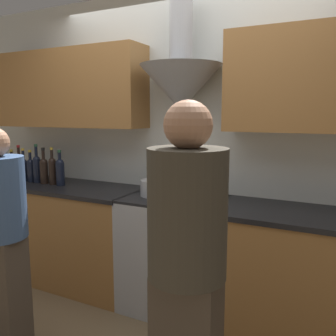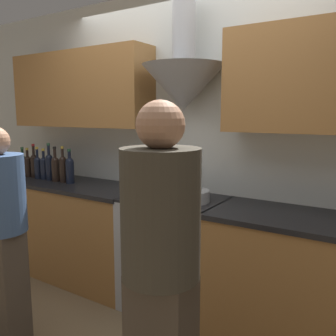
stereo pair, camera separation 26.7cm
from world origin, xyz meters
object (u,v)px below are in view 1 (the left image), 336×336
Objects in this scene: wine_bottle_0 at (7,167)px; wine_bottle_6 at (44,169)px; stove_range at (174,253)px; wine_bottle_5 at (37,167)px; wine_bottle_3 at (24,168)px; stock_pot at (154,188)px; person_foreground_left at (0,236)px; wine_bottle_4 at (31,169)px; wine_bottle_1 at (12,167)px; wine_bottle_2 at (19,166)px; mixing_bowl at (192,195)px; wine_bottle_8 at (60,171)px; wine_bottle_7 at (52,169)px; person_foreground_right at (187,267)px.

wine_bottle_6 is at bearing -2.02° from wine_bottle_0.
stove_range is 1.56m from wine_bottle_5.
wine_bottle_3 is 1.44m from stock_pot.
wine_bottle_0 is at bearing 139.02° from person_foreground_left.
wine_bottle_0 is at bearing 179.08° from wine_bottle_4.
wine_bottle_4 is at bearing -179.49° from stock_pot.
wine_bottle_1 is at bearing -2.69° from wine_bottle_0.
wine_bottle_0 reaches higher than stock_pot.
wine_bottle_3 is (-1.61, -0.04, 0.58)m from stove_range.
wine_bottle_3 is at bearing -14.48° from wine_bottle_2.
person_foreground_left reaches higher than stock_pot.
wine_bottle_1 is 1.95m from mixing_bowl.
wine_bottle_5 reaches higher than wine_bottle_6.
wine_bottle_2 is 0.25m from wine_bottle_5.
wine_bottle_2 reaches higher than wine_bottle_8.
wine_bottle_5 is at bearing -0.66° from wine_bottle_0.
wine_bottle_7 is 1.15m from person_foreground_left.
person_foreground_left is at bearing -47.82° from wine_bottle_3.
wine_bottle_6 is at bearing -0.92° from wine_bottle_3.
wine_bottle_4 is (0.34, -0.01, 0.00)m from wine_bottle_0.
wine_bottle_0 is 0.53m from wine_bottle_6.
wine_bottle_0 is at bearing 179.67° from mixing_bowl.
wine_bottle_7 is (0.46, -0.02, 0.01)m from wine_bottle_2.
wine_bottle_5 is 1.08× the size of wine_bottle_6.
mixing_bowl is 1.13m from person_foreground_right.
wine_bottle_6 reaches higher than wine_bottle_1.
person_foreground_left is at bearing -66.57° from wine_bottle_8.
wine_bottle_4 is (0.08, 0.01, -0.00)m from wine_bottle_3.
wine_bottle_4 is at bearing -0.92° from wine_bottle_0.
wine_bottle_2 reaches higher than wine_bottle_3.
wine_bottle_5 is at bearing 3.25° from wine_bottle_3.
wine_bottle_0 is 2.68m from person_foreground_right.
wine_bottle_6 is at bearing 122.40° from person_foreground_left.
wine_bottle_5 is 0.25× the size of person_foreground_left.
wine_bottle_3 is 0.08m from wine_bottle_4.
wine_bottle_2 is 1.61× the size of stock_pot.
stock_pot reaches higher than stove_range.
wine_bottle_6 reaches higher than stove_range.
wine_bottle_3 reaches higher than wine_bottle_4.
stove_range is 2.86× the size of wine_bottle_3.
wine_bottle_1 is at bearing -172.53° from wine_bottle_2.
person_foreground_left reaches higher than stove_range.
wine_bottle_4 is 1.31m from person_foreground_left.
wine_bottle_6 is at bearing -4.02° from wine_bottle_4.
wine_bottle_7 is at bearing -2.31° from wine_bottle_5.
wine_bottle_6 is (0.10, -0.01, -0.01)m from wine_bottle_5.
person_foreground_left reaches higher than wine_bottle_4.
wine_bottle_1 is 0.18× the size of person_foreground_right.
wine_bottle_4 is at bearing 153.38° from person_foreground_right.
wine_bottle_1 is at bearing 179.86° from wine_bottle_5.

